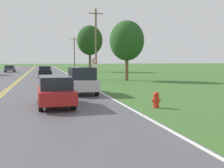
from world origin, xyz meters
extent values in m
cylinder|color=red|center=(8.28, 12.31, 0.30)|extent=(0.30, 0.30, 0.61)
sphere|color=red|center=(8.28, 12.31, 0.67)|extent=(0.28, 0.28, 0.28)
cylinder|color=red|center=(8.47, 12.31, 0.37)|extent=(0.08, 0.10, 0.10)
cylinder|color=red|center=(8.09, 12.31, 0.37)|extent=(0.08, 0.10, 0.10)
cylinder|color=gray|center=(8.12, 28.50, 1.27)|extent=(0.07, 0.07, 2.55)
cylinder|color=silver|center=(8.12, 28.48, 2.30)|extent=(0.60, 0.02, 0.60)
torus|color=red|center=(8.12, 28.47, 2.30)|extent=(0.55, 0.07, 0.55)
cube|color=silver|center=(8.12, 28.48, 1.75)|extent=(0.44, 0.02, 0.44)
cylinder|color=brown|center=(9.26, 33.84, 4.35)|extent=(0.24, 0.24, 8.70)
cube|color=brown|center=(9.26, 33.84, 8.10)|extent=(1.80, 0.12, 0.10)
cylinder|color=brown|center=(10.17, 66.68, 3.94)|extent=(0.24, 0.24, 7.88)
cube|color=brown|center=(10.17, 66.68, 7.28)|extent=(1.80, 0.12, 0.10)
cylinder|color=brown|center=(12.38, 57.42, 2.13)|extent=(0.53, 0.53, 4.26)
ellipsoid|color=#1E4219|center=(12.38, 57.42, 6.51)|extent=(5.30, 5.30, 6.09)
cylinder|color=brown|center=(12.40, 31.01, 1.47)|extent=(0.40, 0.40, 2.95)
ellipsoid|color=#234C1E|center=(12.40, 31.01, 4.67)|extent=(4.05, 4.05, 4.66)
cylinder|color=black|center=(4.21, 12.72, 0.34)|extent=(0.22, 0.69, 0.68)
cylinder|color=black|center=(2.68, 12.67, 0.34)|extent=(0.22, 0.69, 0.68)
cylinder|color=black|center=(4.12, 15.34, 0.34)|extent=(0.22, 0.69, 0.68)
cylinder|color=black|center=(2.59, 15.29, 0.34)|extent=(0.22, 0.69, 0.68)
cube|color=#A81E1E|center=(3.40, 14.01, 0.62)|extent=(1.88, 4.29, 0.63)
cube|color=#1E232D|center=(3.40, 14.01, 1.25)|extent=(1.62, 3.01, 0.63)
cylinder|color=black|center=(6.29, 17.73, 0.38)|extent=(0.20, 0.75, 0.75)
cylinder|color=black|center=(4.63, 17.74, 0.38)|extent=(0.20, 0.75, 0.75)
cylinder|color=black|center=(6.29, 20.33, 0.38)|extent=(0.20, 0.75, 0.75)
cylinder|color=black|center=(4.63, 20.33, 0.38)|extent=(0.20, 0.75, 0.75)
cube|color=silver|center=(5.46, 19.03, 0.70)|extent=(1.87, 4.20, 0.72)
cube|color=#1E232D|center=(5.46, 19.03, 1.47)|extent=(1.64, 2.94, 0.82)
cylinder|color=black|center=(3.88, 38.21, 0.32)|extent=(0.21, 0.64, 0.63)
cylinder|color=black|center=(2.30, 38.19, 0.32)|extent=(0.21, 0.64, 0.63)
cylinder|color=black|center=(3.84, 41.11, 0.32)|extent=(0.21, 0.64, 0.63)
cylinder|color=black|center=(2.26, 41.09, 0.32)|extent=(0.21, 0.64, 0.63)
cube|color=black|center=(3.07, 39.65, 0.62)|extent=(1.84, 4.70, 0.67)
cube|color=#1E232D|center=(3.07, 39.84, 1.27)|extent=(1.60, 2.59, 0.61)
cylinder|color=black|center=(-4.48, 60.21, 0.36)|extent=(0.20, 0.71, 0.71)
cylinder|color=black|center=(-2.79, 60.21, 0.36)|extent=(0.20, 0.71, 0.71)
cylinder|color=black|center=(-4.49, 57.96, 0.36)|extent=(0.20, 0.71, 0.71)
cylinder|color=black|center=(-2.80, 57.96, 0.36)|extent=(0.20, 0.71, 0.71)
cube|color=#47474C|center=(-3.64, 59.08, 0.59)|extent=(1.90, 3.62, 0.54)
cube|color=#1E232D|center=(-3.64, 59.08, 1.12)|extent=(1.67, 2.54, 0.51)
camera|label=1|loc=(2.81, -0.64, 2.37)|focal=45.00mm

